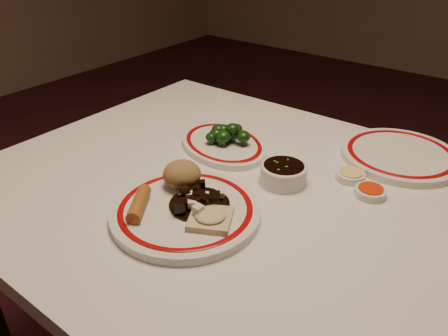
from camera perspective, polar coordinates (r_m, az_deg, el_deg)
dining_table at (r=0.96m, az=3.97°, el=-7.83°), size 1.20×0.90×0.75m
main_plate at (r=0.84m, az=-5.02°, el=-5.63°), size 0.34×0.34×0.02m
rice_mound at (r=0.88m, az=-5.51°, el=-0.82°), size 0.08×0.08×0.06m
spring_roll at (r=0.83m, az=-11.05°, el=-4.60°), size 0.08×0.10×0.03m
fried_wonton at (r=0.79m, az=-1.79°, el=-6.43°), size 0.10×0.10×0.02m
stirfry_heap at (r=0.83m, az=-3.38°, el=-4.18°), size 0.12×0.12×0.03m
broccoli_plate at (r=1.08m, az=-0.08°, el=3.14°), size 0.31×0.29×0.02m
broccoli_pile at (r=1.06m, az=0.07°, el=4.57°), size 0.10×0.10×0.05m
soy_bowl at (r=0.94m, az=7.75°, el=-0.76°), size 0.10×0.10×0.04m
sweet_sour_dish at (r=0.94m, az=18.56°, el=-2.97°), size 0.06×0.06×0.02m
mustard_dish at (r=0.99m, az=16.18°, el=-0.95°), size 0.06×0.06×0.02m
far_plate at (r=1.11m, az=21.99°, el=1.61°), size 0.33×0.33×0.02m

